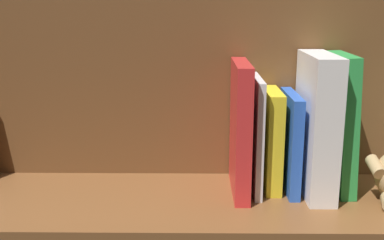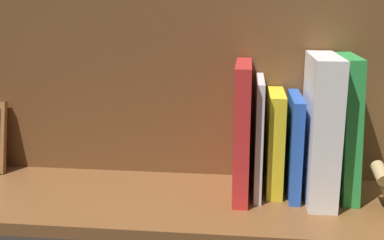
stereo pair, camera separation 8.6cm
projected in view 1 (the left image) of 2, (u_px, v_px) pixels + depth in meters
The scene contains 8 objects.
ground_plane at pixel (192, 201), 90.26cm from camera, with size 117.13×29.65×2.20cm, color brown.
shelf_back_panel at pixel (193, 82), 97.55cm from camera, with size 117.13×1.50×38.38cm, color brown.
book_3 at pixel (341, 123), 90.92cm from camera, with size 2.86×13.87×25.75cm, color green.
dictionary_thick_white at pixel (317, 125), 89.31cm from camera, with size 4.94×17.06×25.95cm, color white.
book_4 at pixel (290, 142), 91.66cm from camera, with size 1.99×14.37×18.48cm, color blue.
book_5 at pixel (271, 139), 92.58cm from camera, with size 2.89×12.46×18.87cm, color yellow.
book_6 at pixel (256, 134), 91.28cm from camera, with size 1.35×14.55×21.50cm, color silver.
book_7 at pixel (240, 128), 89.86cm from camera, with size 2.79×16.84×24.41cm, color red.
Camera 1 is at (-0.98, 83.92, 35.39)cm, focal length 45.48 mm.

